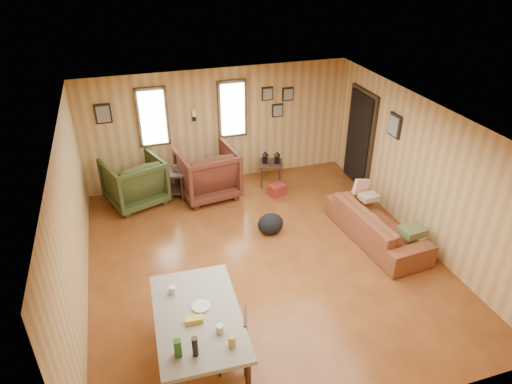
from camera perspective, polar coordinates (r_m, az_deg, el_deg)
The scene contains 11 objects.
room at distance 7.18m, azimuth 1.59°, elevation 0.80°, with size 5.54×6.04×2.44m.
sofa at distance 8.07m, azimuth 14.99°, elevation -3.35°, with size 2.08×0.61×0.81m, color brown.
recliner_brown at distance 9.12m, azimuth -6.13°, elevation 2.69°, with size 1.08×1.02×1.12m, color #512318.
recliner_green at distance 9.13m, azimuth -14.99°, elevation 1.56°, with size 1.01×0.95×1.04m, color #343E1C.
end_table at distance 9.22m, azimuth -10.65°, elevation 1.59°, with size 0.68×0.64×0.73m.
side_table at distance 9.52m, azimuth 1.88°, elevation 3.80°, with size 0.61×0.61×0.77m.
cooler at distance 9.29m, azimuth 2.62°, elevation 0.27°, with size 0.38×0.33×0.23m.
backpack at distance 8.06m, azimuth 1.83°, elevation -4.02°, with size 0.50×0.39×0.40m.
sofa_pillows at distance 8.20m, azimuth 16.07°, elevation -2.18°, with size 0.54×1.67×0.34m.
dining_table at distance 5.53m, azimuth -7.24°, elevation -15.59°, with size 1.05×1.68×1.08m.
dining_chair at distance 5.70m, azimuth -2.34°, elevation -17.71°, with size 0.48×0.48×0.85m.
Camera 1 is at (-1.90, -5.66, 4.66)m, focal length 32.00 mm.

